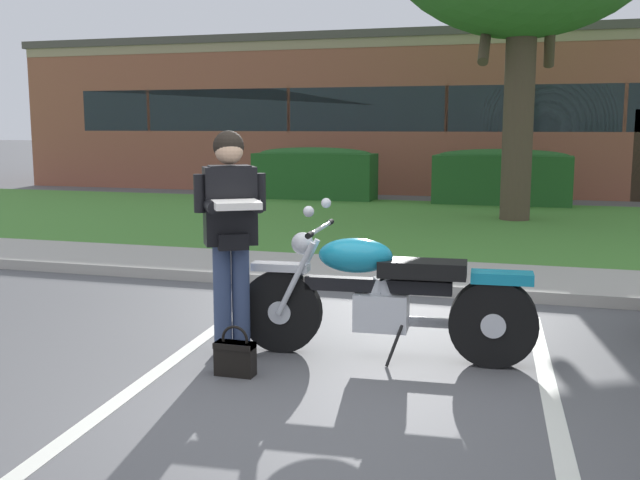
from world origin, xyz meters
TOP-DOWN VIEW (x-y plane):
  - ground_plane at (0.00, 0.00)m, footprint 140.00×140.00m
  - curb_strip at (0.00, 3.04)m, footprint 60.00×0.20m
  - concrete_walk at (0.00, 3.89)m, footprint 60.00×1.50m
  - grass_lawn at (0.00, 8.40)m, footprint 60.00×7.52m
  - stall_stripe_0 at (-1.19, 0.20)m, footprint 0.42×4.40m
  - stall_stripe_1 at (1.52, 0.20)m, footprint 0.42×4.40m
  - motorcycle at (0.39, 0.81)m, footprint 2.24×0.82m
  - rider_person at (-0.81, 0.52)m, footprint 0.60×0.67m
  - handbag at (-0.61, 0.11)m, footprint 0.28×0.13m
  - hedge_left at (-3.68, 11.99)m, footprint 2.80×0.90m
  - hedge_center_left at (0.53, 11.99)m, footprint 2.90×0.90m
  - brick_building at (-0.94, 18.46)m, footprint 24.06×9.10m

SIDE VIEW (x-z plane):
  - ground_plane at x=0.00m, z-range 0.00..0.00m
  - stall_stripe_0 at x=-1.19m, z-range 0.00..0.01m
  - stall_stripe_1 at x=1.52m, z-range 0.00..0.01m
  - grass_lawn at x=0.00m, z-range 0.00..0.06m
  - concrete_walk at x=0.00m, z-range 0.00..0.08m
  - curb_strip at x=0.00m, z-range 0.00..0.12m
  - handbag at x=-0.61m, z-range -0.04..0.32m
  - motorcycle at x=0.39m, z-range -0.11..1.07m
  - hedge_left at x=-3.68m, z-range 0.03..1.27m
  - hedge_center_left at x=0.53m, z-range 0.03..1.27m
  - rider_person at x=-0.81m, z-range 0.15..1.86m
  - brick_building at x=-0.94m, z-range 0.00..4.09m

